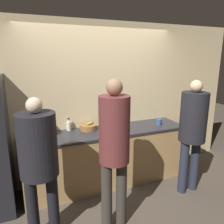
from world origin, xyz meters
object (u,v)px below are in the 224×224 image
at_px(person_left, 39,156).
at_px(utensil_crock, 118,122).
at_px(fruit_bowl, 88,127).
at_px(cup_blue, 159,122).
at_px(potted_plant, 105,121).
at_px(person_right, 193,126).
at_px(bottle_clear, 69,126).
at_px(person_center, 114,144).

relative_size(person_left, utensil_crock, 6.53).
relative_size(fruit_bowl, cup_blue, 2.65).
relative_size(fruit_bowl, potted_plant, 1.07).
bearing_deg(cup_blue, person_left, -160.21).
height_order(person_right, potted_plant, person_right).
bearing_deg(utensil_crock, person_right, -46.76).
bearing_deg(potted_plant, person_right, -36.40).
height_order(fruit_bowl, bottle_clear, bottle_clear).
xyz_separation_m(person_right, cup_blue, (-0.15, 0.63, -0.10)).
height_order(person_center, person_right, person_center).
bearing_deg(fruit_bowl, utensil_crock, 2.32).
bearing_deg(person_left, person_right, 2.43).
height_order(fruit_bowl, cup_blue, fruit_bowl).
distance_m(person_center, person_right, 1.38).
distance_m(utensil_crock, cup_blue, 0.70).
bearing_deg(potted_plant, person_center, -104.88).
xyz_separation_m(person_center, fruit_bowl, (0.02, 1.09, -0.14)).
distance_m(utensil_crock, potted_plant, 0.28).
height_order(bottle_clear, potted_plant, potted_plant).
bearing_deg(utensil_crock, cup_blue, -19.02).
bearing_deg(fruit_bowl, person_center, -90.81).
xyz_separation_m(person_center, person_right, (1.36, 0.25, -0.03)).
distance_m(person_center, fruit_bowl, 1.10).
xyz_separation_m(person_left, utensil_crock, (1.35, 0.95, -0.04)).
bearing_deg(person_center, bottle_clear, 103.27).
height_order(person_left, bottle_clear, person_left).
xyz_separation_m(person_center, utensil_crock, (0.55, 1.12, -0.11)).
relative_size(fruit_bowl, bottle_clear, 1.35).
distance_m(person_center, cup_blue, 1.50).
height_order(person_left, utensil_crock, person_left).
relative_size(bottle_clear, cup_blue, 1.96).
relative_size(person_right, potted_plant, 6.87).
relative_size(person_right, fruit_bowl, 6.41).
relative_size(person_left, bottle_clear, 8.26).
bearing_deg(person_right, person_left, -177.57).
relative_size(person_center, person_right, 1.05).
distance_m(person_center, potted_plant, 1.09).
bearing_deg(utensil_crock, fruit_bowl, -177.68).
distance_m(person_left, fruit_bowl, 1.25).
distance_m(person_left, potted_plant, 1.40).
bearing_deg(fruit_bowl, cup_blue, -9.86).
distance_m(person_right, cup_blue, 0.66).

